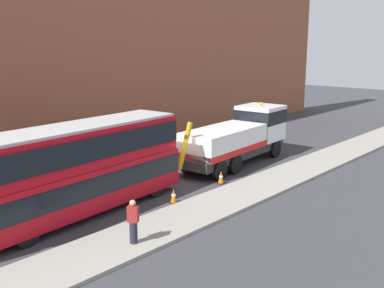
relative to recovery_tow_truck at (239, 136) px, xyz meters
The scene contains 8 objects.
ground_plane 6.02m from the recovery_tow_truck, behind, with size 120.00×120.00×0.00m, color #38383D.
near_kerb 7.15m from the recovery_tow_truck, 145.84° to the right, with size 60.00×2.80×0.15m, color gray.
building_facade 12.46m from the recovery_tow_truck, 122.31° to the left, with size 60.00×1.50×16.00m.
recovery_tow_truck is the anchor object (origin of this frame).
double_decker_bus 12.02m from the recovery_tow_truck, behind, with size 11.17×3.38×4.06m.
pedestrian_onlooker 13.28m from the recovery_tow_truck, 160.80° to the right, with size 0.43×0.48×1.71m.
traffic_cone_near_bus 8.49m from the recovery_tow_truck, 165.27° to the right, with size 0.36×0.36×0.72m.
traffic_cone_midway 4.77m from the recovery_tow_truck, 155.54° to the right, with size 0.36×0.36×0.72m.
Camera 1 is at (-16.98, -16.86, 7.49)m, focal length 42.13 mm.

